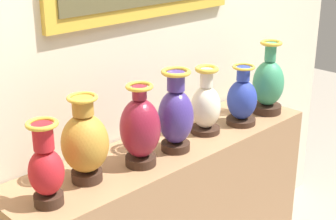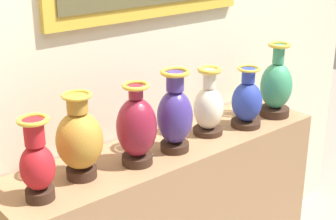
{
  "view_description": "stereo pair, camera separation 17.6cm",
  "coord_description": "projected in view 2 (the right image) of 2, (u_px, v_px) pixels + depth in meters",
  "views": [
    {
      "loc": [
        -1.53,
        -1.54,
        1.94
      ],
      "look_at": [
        0.0,
        0.0,
        1.12
      ],
      "focal_mm": 54.72,
      "sensor_mm": 36.0,
      "label": 1
    },
    {
      "loc": [
        -1.4,
        -1.66,
        1.94
      ],
      "look_at": [
        0.0,
        0.0,
        1.12
      ],
      "focal_mm": 54.72,
      "sensor_mm": 36.0,
      "label": 2
    }
  ],
  "objects": [
    {
      "name": "vase_ochre",
      "position": [
        79.0,
        140.0,
        2.04
      ],
      "size": [
        0.19,
        0.19,
        0.36
      ],
      "color": "#382319",
      "rests_on": "display_shelf"
    },
    {
      "name": "back_wall",
      "position": [
        131.0,
        9.0,
        2.37
      ],
      "size": [
        3.38,
        0.14,
        3.07
      ],
      "color": "beige",
      "rests_on": "ground_plane"
    },
    {
      "name": "vase_crimson",
      "position": [
        37.0,
        164.0,
        1.88
      ],
      "size": [
        0.13,
        0.13,
        0.33
      ],
      "color": "#382319",
      "rests_on": "display_shelf"
    },
    {
      "name": "vase_indigo",
      "position": [
        175.0,
        115.0,
        2.28
      ],
      "size": [
        0.16,
        0.16,
        0.38
      ],
      "color": "#382319",
      "rests_on": "display_shelf"
    },
    {
      "name": "vase_ivory",
      "position": [
        208.0,
        107.0,
        2.47
      ],
      "size": [
        0.15,
        0.15,
        0.34
      ],
      "color": "#382319",
      "rests_on": "display_shelf"
    },
    {
      "name": "vase_cobalt",
      "position": [
        247.0,
        102.0,
        2.57
      ],
      "size": [
        0.15,
        0.15,
        0.31
      ],
      "color": "#382319",
      "rests_on": "display_shelf"
    },
    {
      "name": "vase_burgundy",
      "position": [
        137.0,
        128.0,
        2.15
      ],
      "size": [
        0.17,
        0.17,
        0.36
      ],
      "color": "#382319",
      "rests_on": "display_shelf"
    },
    {
      "name": "vase_jade",
      "position": [
        276.0,
        87.0,
        2.7
      ],
      "size": [
        0.17,
        0.17,
        0.4
      ],
      "color": "#382319",
      "rests_on": "display_shelf"
    }
  ]
}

